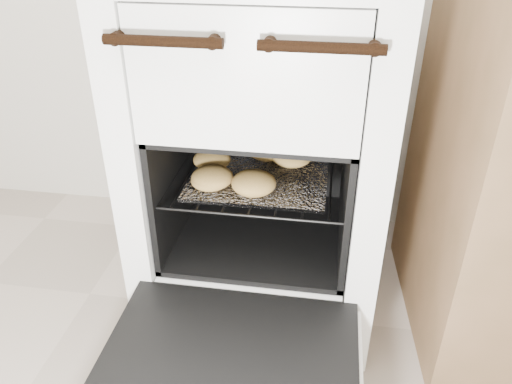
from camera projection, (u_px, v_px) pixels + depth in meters
stove at (265, 148)px, 1.27m from camera, size 0.58×0.64×0.89m
oven_door at (229, 365)px, 0.97m from camera, size 0.52×0.40×0.04m
oven_rack at (261, 174)px, 1.24m from camera, size 0.42×0.40×0.01m
foil_sheet at (260, 176)px, 1.22m from camera, size 0.33×0.29×0.01m
baked_rolls at (251, 165)px, 1.21m from camera, size 0.33×0.31×0.05m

